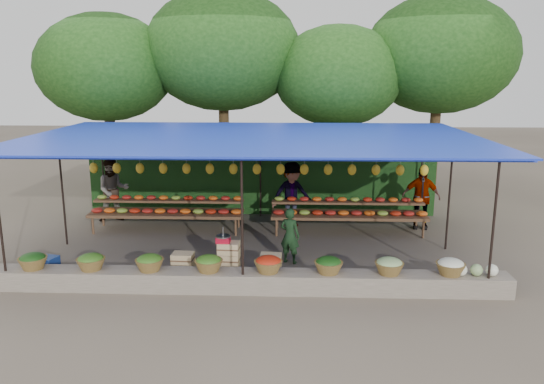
{
  "coord_description": "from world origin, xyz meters",
  "views": [
    {
      "loc": [
        0.97,
        -12.73,
        4.33
      ],
      "look_at": [
        0.46,
        0.2,
        1.38
      ],
      "focal_mm": 35.0,
      "sensor_mm": 36.0,
      "label": 1
    }
  ],
  "objects_px": {
    "vendor_seated": "(290,236)",
    "blue_crate_back": "(45,263)",
    "weighing_scale": "(223,239)",
    "blue_crate_front": "(75,275)",
    "crate_counter": "(228,263)"
  },
  "relations": [
    {
      "from": "crate_counter",
      "to": "blue_crate_front",
      "type": "height_order",
      "value": "crate_counter"
    },
    {
      "from": "blue_crate_back",
      "to": "vendor_seated",
      "type": "bearing_deg",
      "value": 22.32
    },
    {
      "from": "blue_crate_back",
      "to": "crate_counter",
      "type": "bearing_deg",
      "value": 12.3
    },
    {
      "from": "blue_crate_front",
      "to": "vendor_seated",
      "type": "bearing_deg",
      "value": 26.6
    },
    {
      "from": "weighing_scale",
      "to": "blue_crate_back",
      "type": "relative_size",
      "value": 0.64
    },
    {
      "from": "crate_counter",
      "to": "blue_crate_back",
      "type": "xyz_separation_m",
      "value": [
        -4.11,
        0.19,
        -0.15
      ]
    },
    {
      "from": "weighing_scale",
      "to": "vendor_seated",
      "type": "bearing_deg",
      "value": 32.19
    },
    {
      "from": "weighing_scale",
      "to": "blue_crate_front",
      "type": "xyz_separation_m",
      "value": [
        -3.11,
        -0.39,
        -0.72
      ]
    },
    {
      "from": "vendor_seated",
      "to": "blue_crate_back",
      "type": "distance_m",
      "value": 5.51
    },
    {
      "from": "weighing_scale",
      "to": "blue_crate_back",
      "type": "bearing_deg",
      "value": 177.25
    },
    {
      "from": "crate_counter",
      "to": "weighing_scale",
      "type": "relative_size",
      "value": 7.08
    },
    {
      "from": "blue_crate_back",
      "to": "weighing_scale",
      "type": "bearing_deg",
      "value": 12.24
    },
    {
      "from": "crate_counter",
      "to": "weighing_scale",
      "type": "distance_m",
      "value": 0.55
    },
    {
      "from": "weighing_scale",
      "to": "blue_crate_back",
      "type": "height_order",
      "value": "weighing_scale"
    },
    {
      "from": "crate_counter",
      "to": "vendor_seated",
      "type": "height_order",
      "value": "vendor_seated"
    }
  ]
}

